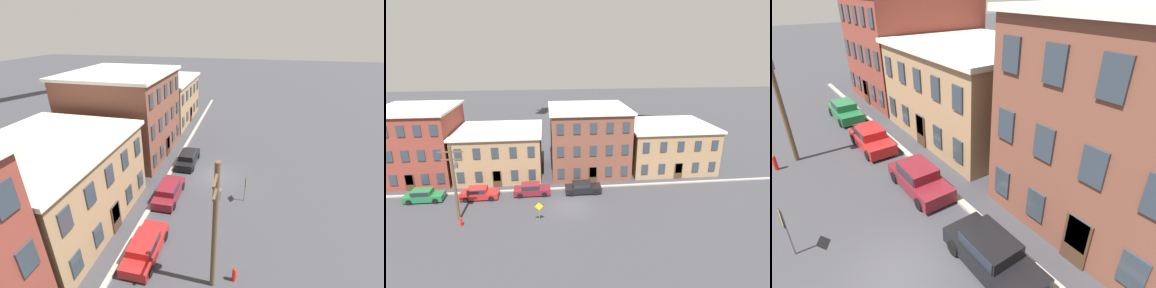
# 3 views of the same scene
# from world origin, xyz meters

# --- Properties ---
(ground_plane) EXTENTS (200.00, 200.00, 0.00)m
(ground_plane) POSITION_xyz_m (0.00, 0.00, 0.00)
(ground_plane) COLOR #38383D
(kerb_strip) EXTENTS (56.00, 0.36, 0.16)m
(kerb_strip) POSITION_xyz_m (0.00, 4.50, 0.08)
(kerb_strip) COLOR #9E998E
(kerb_strip) RESTS_ON ground_plane
(apartment_corner) EXTENTS (9.93, 10.81, 9.67)m
(apartment_corner) POSITION_xyz_m (-19.60, 11.14, 4.85)
(apartment_corner) COLOR brown
(apartment_corner) RESTS_ON ground_plane
(apartment_midblock) EXTENTS (11.70, 9.96, 6.52)m
(apartment_midblock) POSITION_xyz_m (-8.92, 10.72, 3.27)
(apartment_midblock) COLOR #9E7A56
(apartment_midblock) RESTS_ON ground_plane
(apartment_far) EXTENTS (11.09, 10.37, 9.30)m
(apartment_far) POSITION_xyz_m (3.53, 10.92, 4.66)
(apartment_far) COLOR brown
(apartment_far) RESTS_ON ground_plane
(apartment_annex) EXTENTS (12.45, 10.49, 6.51)m
(apartment_annex) POSITION_xyz_m (15.37, 10.99, 3.27)
(apartment_annex) COLOR #9E7A56
(apartment_annex) RESTS_ON ground_plane
(car_green) EXTENTS (4.40, 1.92, 1.43)m
(car_green) POSITION_xyz_m (-16.99, 3.13, 0.75)
(car_green) COLOR #1E6638
(car_green) RESTS_ON ground_plane
(car_red) EXTENTS (4.40, 1.92, 1.43)m
(car_red) POSITION_xyz_m (-10.66, 3.04, 0.75)
(car_red) COLOR #B21E1E
(car_red) RESTS_ON ground_plane
(car_maroon) EXTENTS (4.40, 1.92, 1.43)m
(car_maroon) POSITION_xyz_m (-4.45, 3.39, 0.75)
(car_maroon) COLOR maroon
(car_maroon) RESTS_ON ground_plane
(car_black) EXTENTS (4.40, 1.92, 1.43)m
(car_black) POSITION_xyz_m (1.80, 3.19, 0.75)
(car_black) COLOR black
(car_black) RESTS_ON ground_plane
(caution_sign) EXTENTS (1.03, 0.08, 2.42)m
(caution_sign) POSITION_xyz_m (-3.42, -3.03, 1.62)
(caution_sign) COLOR slate
(caution_sign) RESTS_ON ground_plane
(utility_pole) EXTENTS (2.40, 0.44, 8.14)m
(utility_pole) POSITION_xyz_m (-11.76, -1.53, 4.58)
(utility_pole) COLOR brown
(utility_pole) RESTS_ON ground_plane
(fire_hydrant) EXTENTS (0.24, 0.34, 0.96)m
(fire_hydrant) POSITION_xyz_m (-11.27, -2.75, 0.48)
(fire_hydrant) COLOR red
(fire_hydrant) RESTS_ON ground_plane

